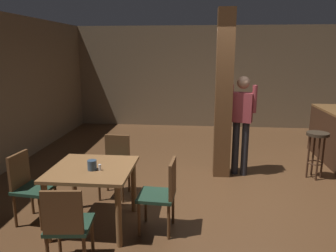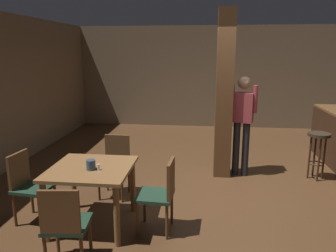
# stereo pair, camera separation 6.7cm
# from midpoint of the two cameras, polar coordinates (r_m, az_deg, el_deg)

# --- Properties ---
(ground_plane) EXTENTS (10.80, 10.80, 0.00)m
(ground_plane) POSITION_cam_midpoint_polar(r_m,az_deg,el_deg) (5.29, 10.22, -11.01)
(ground_plane) COLOR #4C301C
(wall_back) EXTENTS (8.00, 0.10, 2.80)m
(wall_back) POSITION_cam_midpoint_polar(r_m,az_deg,el_deg) (9.36, 8.43, 8.40)
(wall_back) COLOR #756047
(wall_back) RESTS_ON ground_plane
(pillar) EXTENTS (0.28, 0.28, 2.80)m
(pillar) POSITION_cam_midpoint_polar(r_m,az_deg,el_deg) (5.57, 9.34, 5.25)
(pillar) COLOR brown
(pillar) RESTS_ON ground_plane
(dining_table) EXTENTS (0.97, 0.97, 0.77)m
(dining_table) POSITION_cam_midpoint_polar(r_m,az_deg,el_deg) (4.12, -13.44, -8.65)
(dining_table) COLOR brown
(dining_table) RESTS_ON ground_plane
(chair_east) EXTENTS (0.44, 0.44, 0.89)m
(chair_east) POSITION_cam_midpoint_polar(r_m,az_deg,el_deg) (3.95, -1.41, -11.36)
(chair_east) COLOR #1E3828
(chair_east) RESTS_ON ground_plane
(chair_south) EXTENTS (0.46, 0.46, 0.89)m
(chair_south) POSITION_cam_midpoint_polar(r_m,az_deg,el_deg) (3.45, -17.72, -15.90)
(chair_south) COLOR #1E3828
(chair_south) RESTS_ON ground_plane
(chair_north) EXTENTS (0.44, 0.44, 0.89)m
(chair_north) POSITION_cam_midpoint_polar(r_m,az_deg,el_deg) (4.98, -9.52, -6.29)
(chair_north) COLOR #1E3828
(chair_north) RESTS_ON ground_plane
(chair_west) EXTENTS (0.46, 0.46, 0.89)m
(chair_west) POSITION_cam_midpoint_polar(r_m,az_deg,el_deg) (4.52, -23.51, -9.24)
(chair_west) COLOR #1E3828
(chair_west) RESTS_ON ground_plane
(napkin_cup) EXTENTS (0.11, 0.11, 0.12)m
(napkin_cup) POSITION_cam_midpoint_polar(r_m,az_deg,el_deg) (3.97, -13.56, -6.65)
(napkin_cup) COLOR #33475B
(napkin_cup) RESTS_ON dining_table
(salt_shaker) EXTENTS (0.03, 0.03, 0.07)m
(salt_shaker) POSITION_cam_midpoint_polar(r_m,az_deg,el_deg) (3.95, -12.27, -7.06)
(salt_shaker) COLOR silver
(salt_shaker) RESTS_ON dining_table
(standing_person) EXTENTS (0.47, 0.29, 1.72)m
(standing_person) POSITION_cam_midpoint_polar(r_m,az_deg,el_deg) (5.70, 12.37, 1.25)
(standing_person) COLOR maroon
(standing_person) RESTS_ON ground_plane
(bar_stool_near) EXTENTS (0.36, 0.36, 0.80)m
(bar_stool_near) POSITION_cam_midpoint_polar(r_m,az_deg,el_deg) (6.03, 24.21, -2.88)
(bar_stool_near) COLOR #2D2319
(bar_stool_near) RESTS_ON ground_plane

